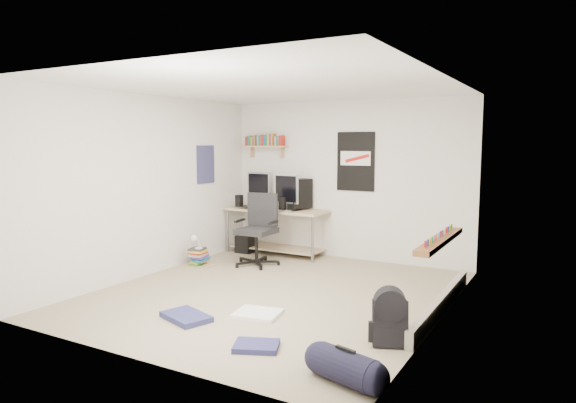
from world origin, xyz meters
The scene contains 26 objects.
floor centered at (0.00, 0.00, -0.01)m, with size 4.00×4.50×0.01m, color gray.
ceiling centered at (0.00, 0.00, 2.50)m, with size 4.00×4.50×0.01m, color white.
back_wall centered at (0.00, 2.25, 1.25)m, with size 4.00×0.01×2.50m, color silver.
left_wall centered at (-2.00, 0.00, 1.25)m, with size 0.01×4.50×2.50m, color silver.
right_wall centered at (2.00, 0.00, 1.25)m, with size 0.01×4.50×2.50m, color silver.
desk centered at (-1.12, 2.00, 0.36)m, with size 1.73×0.76×0.79m, color beige.
monitor_left centered at (-1.49, 2.00, 1.02)m, with size 0.43×0.11×0.47m, color #B4B3B8.
monitor_right centered at (-0.85, 1.80, 1.02)m, with size 0.43×0.11×0.47m, color #939498.
pc_tower centered at (-0.73, 2.00, 1.02)m, with size 0.21×0.45×0.47m, color black.
keyboard centered at (-1.51, 1.68, 0.80)m, with size 0.36×0.12×0.02m, color black.
speaker_left centered at (-1.68, 1.68, 0.89)m, with size 0.10×0.10×0.20m, color black.
speaker_right centered at (-0.87, 1.71, 0.89)m, with size 0.10×0.10×0.20m, color black.
office_chair centered at (-0.99, 1.12, 0.49)m, with size 0.71×0.71×1.09m, color black.
wall_shelf centered at (-1.45, 2.14, 1.78)m, with size 0.80×0.22×0.24m, color tan.
poster_back_wall centered at (0.15, 2.23, 1.55)m, with size 0.62×0.03×0.92m, color black.
poster_left_wall centered at (-1.99, 1.20, 1.50)m, with size 0.02×0.42×0.60m, color navy.
window centered at (1.95, 0.30, 1.45)m, with size 0.10×1.50×1.26m, color brown.
baseboard_heater centered at (1.96, 0.30, 0.09)m, with size 0.08×2.50×0.18m, color #B7B2A8.
backpack centered at (1.75, -0.86, 0.20)m, with size 0.32×0.25×0.42m, color black.
duffel_bag centered at (1.70, -1.79, 0.14)m, with size 0.26×0.26×0.52m, color black.
tshirt centered at (0.27, -0.80, 0.02)m, with size 0.47×0.40×0.04m, color white.
jeans_a centered at (-0.32, -1.27, 0.03)m, with size 0.53×0.34×0.06m, color navy.
jeans_b centered at (0.74, -1.55, 0.03)m, with size 0.40×0.30×0.05m, color navy.
book_stack centered at (-1.73, 0.67, 0.15)m, with size 0.48×0.39×0.33m, color brown.
desk_lamp centered at (-1.71, 0.65, 0.38)m, with size 0.11×0.19×0.19m, color white.
subwoofer centered at (-1.64, 1.80, 0.14)m, with size 0.27×0.27×0.30m, color black.
Camera 1 is at (3.16, -5.27, 1.84)m, focal length 32.00 mm.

